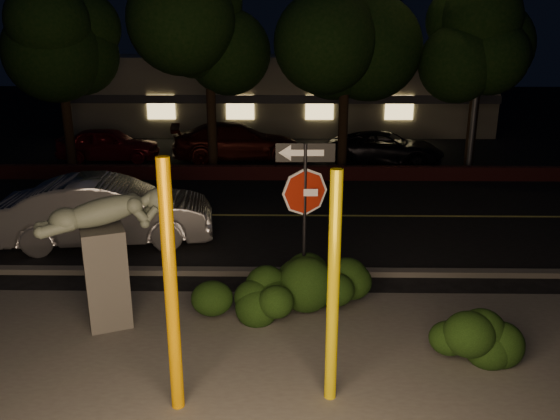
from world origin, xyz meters
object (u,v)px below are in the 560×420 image
(sculpture, at_px, (106,246))
(streetlight, at_px, (478,17))
(parked_car_dark, at_px, (386,148))
(parked_car_darkred, at_px, (237,142))
(yellow_pole_left, at_px, (171,291))
(yellow_pole_right, at_px, (333,291))
(signpost, at_px, (305,193))
(parked_car_red, at_px, (109,144))
(silver_sedan, at_px, (109,211))

(sculpture, height_order, streetlight, streetlight)
(parked_car_dark, bearing_deg, parked_car_darkred, 100.48)
(yellow_pole_left, height_order, parked_car_darkred, yellow_pole_left)
(yellow_pole_right, bearing_deg, signpost, 95.98)
(signpost, distance_m, parked_car_dark, 13.19)
(parked_car_darkred, bearing_deg, yellow_pole_right, 179.25)
(parked_car_darkred, bearing_deg, sculpture, 165.82)
(parked_car_red, bearing_deg, yellow_pole_left, -161.47)
(yellow_pole_left, xyz_separation_m, parked_car_red, (-5.97, 15.96, -1.02))
(yellow_pole_left, distance_m, streetlight, 16.74)
(silver_sedan, bearing_deg, streetlight, -62.81)
(yellow_pole_left, distance_m, sculpture, 2.78)
(signpost, bearing_deg, parked_car_dark, 72.89)
(yellow_pole_left, height_order, parked_car_red, yellow_pole_left)
(yellow_pole_left, height_order, sculpture, yellow_pole_left)
(yellow_pole_left, bearing_deg, streetlight, 60.26)
(parked_car_red, distance_m, parked_car_darkred, 5.28)
(yellow_pole_left, bearing_deg, parked_car_red, 110.50)
(yellow_pole_right, height_order, silver_sedan, yellow_pole_right)
(streetlight, xyz_separation_m, silver_sedan, (-10.96, -7.86, -4.77))
(yellow_pole_right, xyz_separation_m, sculpture, (-3.65, 2.04, -0.17))
(sculpture, height_order, parked_car_darkred, sculpture)
(yellow_pole_right, distance_m, sculpture, 4.18)
(signpost, distance_m, parked_car_darkred, 13.44)
(signpost, bearing_deg, parked_car_darkred, 99.62)
(sculpture, bearing_deg, parked_car_darkred, 63.28)
(silver_sedan, distance_m, parked_car_red, 10.16)
(sculpture, distance_m, silver_sedan, 4.26)
(streetlight, relative_size, silver_sedan, 1.90)
(signpost, bearing_deg, streetlight, 59.27)
(yellow_pole_right, height_order, streetlight, streetlight)
(yellow_pole_right, bearing_deg, parked_car_darkred, 99.80)
(parked_car_darkred, bearing_deg, signpost, -179.93)
(signpost, relative_size, sculpture, 1.29)
(yellow_pole_right, bearing_deg, sculpture, 150.81)
(signpost, height_order, streetlight, streetlight)
(yellow_pole_right, relative_size, silver_sedan, 0.66)
(yellow_pole_left, xyz_separation_m, streetlight, (8.08, 14.14, 3.87))
(parked_car_darkred, distance_m, parked_car_dark, 6.13)
(parked_car_dark, bearing_deg, sculpture, 168.09)
(yellow_pole_right, height_order, signpost, yellow_pole_right)
(silver_sedan, bearing_deg, parked_car_darkred, -20.84)
(streetlight, xyz_separation_m, parked_car_darkred, (-8.78, 2.07, -4.82))
(yellow_pole_left, xyz_separation_m, sculpture, (-1.58, 2.27, -0.26))
(parked_car_red, height_order, parked_car_dark, parked_car_red)
(yellow_pole_left, bearing_deg, signpost, 60.22)
(yellow_pole_left, distance_m, yellow_pole_right, 2.08)
(silver_sedan, relative_size, parked_car_dark, 1.08)
(sculpture, relative_size, parked_car_red, 0.58)
(parked_car_darkred, bearing_deg, silver_sedan, 157.08)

